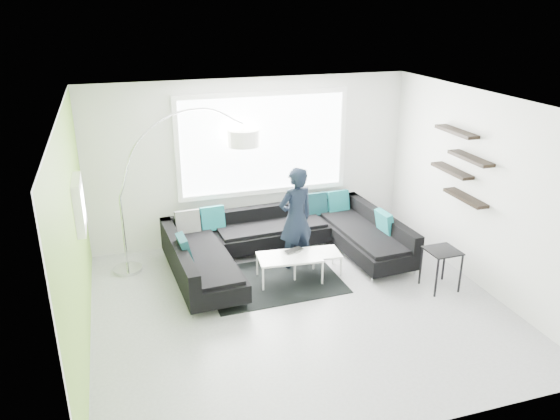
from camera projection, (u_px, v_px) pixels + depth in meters
The scene contains 9 objects.
ground at pixel (299, 307), 7.53m from camera, with size 5.50×5.50×0.00m, color gray.
room_shell at pixel (298, 177), 7.07m from camera, with size 5.54×5.04×2.82m.
sectional_sofa at pixel (286, 246), 8.60m from camera, with size 3.70×2.43×0.77m.
rug at pixel (273, 281), 8.22m from camera, with size 1.97×1.43×0.01m, color black.
coffee_table at pixel (302, 264), 8.30m from camera, with size 1.21×0.70×0.40m, color white.
arc_lamp at pixel (120, 197), 8.10m from camera, with size 2.28×0.69×2.45m, color silver, non-canonical shape.
side_table at pixel (440, 269), 7.92m from camera, with size 0.45×0.45×0.61m, color black.
person at pixel (296, 218), 8.41m from camera, with size 0.67×0.52×1.63m, color black.
laptop at pixel (295, 251), 8.25m from camera, with size 0.36×0.29×0.02m, color black.
Camera 1 is at (-2.21, -6.16, 3.96)m, focal length 35.00 mm.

